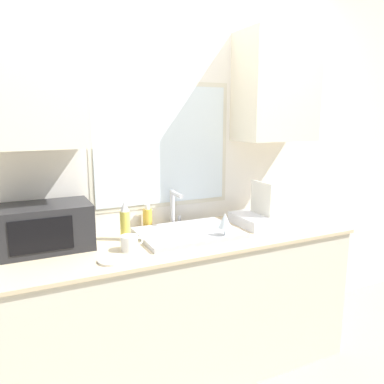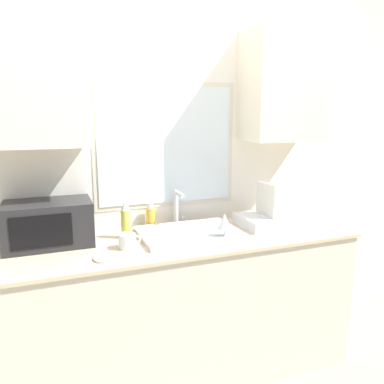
{
  "view_description": "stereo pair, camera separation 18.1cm",
  "coord_description": "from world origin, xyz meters",
  "px_view_note": "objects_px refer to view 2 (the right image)",
  "views": [
    {
      "loc": [
        -0.89,
        -1.64,
        1.6
      ],
      "look_at": [
        0.04,
        0.29,
        1.17
      ],
      "focal_mm": 35.0,
      "sensor_mm": 36.0,
      "label": 1
    },
    {
      "loc": [
        -0.72,
        -1.71,
        1.6
      ],
      "look_at": [
        0.04,
        0.29,
        1.17
      ],
      "focal_mm": 35.0,
      "sensor_mm": 36.0,
      "label": 2
    }
  ],
  "objects_px": {
    "dish_rack": "(265,219)",
    "mug_near_sink": "(127,241)",
    "microwave": "(49,223)",
    "spray_bottle": "(126,220)",
    "soap_bottle": "(151,217)",
    "faucet": "(178,205)",
    "wine_glass": "(224,222)"
  },
  "relations": [
    {
      "from": "faucet",
      "to": "soap_bottle",
      "type": "relative_size",
      "value": 1.47
    },
    {
      "from": "dish_rack",
      "to": "spray_bottle",
      "type": "distance_m",
      "value": 0.92
    },
    {
      "from": "microwave",
      "to": "mug_near_sink",
      "type": "distance_m",
      "value": 0.46
    },
    {
      "from": "microwave",
      "to": "mug_near_sink",
      "type": "bearing_deg",
      "value": -29.12
    },
    {
      "from": "faucet",
      "to": "mug_near_sink",
      "type": "xyz_separation_m",
      "value": [
        -0.4,
        -0.33,
        -0.1
      ]
    },
    {
      "from": "faucet",
      "to": "dish_rack",
      "type": "bearing_deg",
      "value": -22.02
    },
    {
      "from": "microwave",
      "to": "soap_bottle",
      "type": "relative_size",
      "value": 2.89
    },
    {
      "from": "faucet",
      "to": "wine_glass",
      "type": "bearing_deg",
      "value": -69.4
    },
    {
      "from": "microwave",
      "to": "dish_rack",
      "type": "xyz_separation_m",
      "value": [
        1.34,
        -0.11,
        -0.08
      ]
    },
    {
      "from": "dish_rack",
      "to": "mug_near_sink",
      "type": "relative_size",
      "value": 2.6
    },
    {
      "from": "faucet",
      "to": "wine_glass",
      "type": "relative_size",
      "value": 1.46
    },
    {
      "from": "soap_bottle",
      "to": "wine_glass",
      "type": "bearing_deg",
      "value": -52.49
    },
    {
      "from": "faucet",
      "to": "wine_glass",
      "type": "distance_m",
      "value": 0.43
    },
    {
      "from": "spray_bottle",
      "to": "microwave",
      "type": "bearing_deg",
      "value": 175.38
    },
    {
      "from": "dish_rack",
      "to": "wine_glass",
      "type": "xyz_separation_m",
      "value": [
        -0.39,
        -0.18,
        0.07
      ]
    },
    {
      "from": "soap_bottle",
      "to": "mug_near_sink",
      "type": "height_order",
      "value": "soap_bottle"
    },
    {
      "from": "faucet",
      "to": "dish_rack",
      "type": "height_order",
      "value": "dish_rack"
    },
    {
      "from": "microwave",
      "to": "dish_rack",
      "type": "height_order",
      "value": "dish_rack"
    },
    {
      "from": "soap_bottle",
      "to": "wine_glass",
      "type": "distance_m",
      "value": 0.54
    },
    {
      "from": "faucet",
      "to": "microwave",
      "type": "xyz_separation_m",
      "value": [
        -0.8,
        -0.1,
        -0.02
      ]
    },
    {
      "from": "dish_rack",
      "to": "soap_bottle",
      "type": "relative_size",
      "value": 1.99
    },
    {
      "from": "dish_rack",
      "to": "microwave",
      "type": "bearing_deg",
      "value": 175.18
    },
    {
      "from": "dish_rack",
      "to": "soap_bottle",
      "type": "height_order",
      "value": "dish_rack"
    },
    {
      "from": "wine_glass",
      "to": "microwave",
      "type": "bearing_deg",
      "value": 162.72
    },
    {
      "from": "faucet",
      "to": "spray_bottle",
      "type": "height_order",
      "value": "faucet"
    },
    {
      "from": "spray_bottle",
      "to": "mug_near_sink",
      "type": "relative_size",
      "value": 1.87
    },
    {
      "from": "dish_rack",
      "to": "mug_near_sink",
      "type": "xyz_separation_m",
      "value": [
        -0.94,
        -0.11,
        -0.0
      ]
    },
    {
      "from": "microwave",
      "to": "faucet",
      "type": "bearing_deg",
      "value": 7.45
    },
    {
      "from": "faucet",
      "to": "mug_near_sink",
      "type": "relative_size",
      "value": 1.92
    },
    {
      "from": "spray_bottle",
      "to": "soap_bottle",
      "type": "bearing_deg",
      "value": 40.33
    },
    {
      "from": "dish_rack",
      "to": "mug_near_sink",
      "type": "bearing_deg",
      "value": -173.4
    },
    {
      "from": "soap_bottle",
      "to": "wine_glass",
      "type": "xyz_separation_m",
      "value": [
        0.33,
        -0.43,
        0.04
      ]
    }
  ]
}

